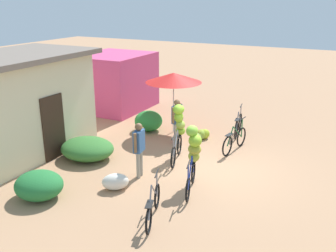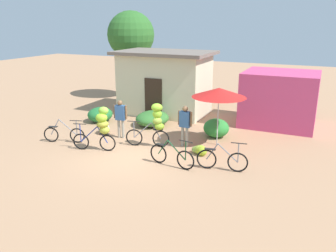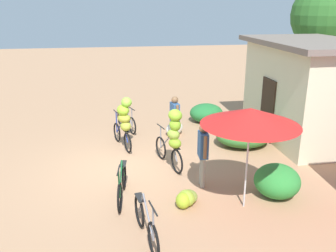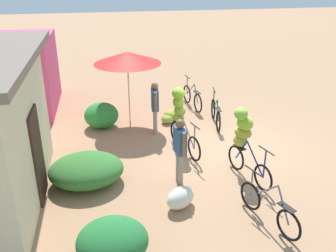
{
  "view_description": "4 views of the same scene",
  "coord_description": "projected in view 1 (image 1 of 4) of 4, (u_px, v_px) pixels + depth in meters",
  "views": [
    {
      "loc": [
        -9.77,
        -3.54,
        4.79
      ],
      "look_at": [
        0.43,
        1.67,
        0.92
      ],
      "focal_mm": 40.86,
      "sensor_mm": 36.0,
      "label": 1
    },
    {
      "loc": [
        5.85,
        -9.78,
        4.62
      ],
      "look_at": [
        0.72,
        1.47,
        0.82
      ],
      "focal_mm": 36.75,
      "sensor_mm": 36.0,
      "label": 2
    },
    {
      "loc": [
        8.91,
        -0.35,
        4.19
      ],
      "look_at": [
        0.07,
        1.14,
        1.17
      ],
      "focal_mm": 38.42,
      "sensor_mm": 36.0,
      "label": 3
    },
    {
      "loc": [
        -8.76,
        3.15,
        4.75
      ],
      "look_at": [
        -0.06,
        1.63,
        0.82
      ],
      "focal_mm": 40.06,
      "sensor_mm": 36.0,
      "label": 4
    }
  ],
  "objects": [
    {
      "name": "bicycle_leftmost",
      "position": [
        153.0,
        206.0,
        8.58
      ],
      "size": [
        1.59,
        0.59,
        0.95
      ],
      "color": "black",
      "rests_on": "ground"
    },
    {
      "name": "hedge_bush_front_right",
      "position": [
        87.0,
        149.0,
        11.88
      ],
      "size": [
        1.47,
        1.71,
        0.65
      ],
      "primitive_type": "ellipsoid",
      "color": "#367330",
      "rests_on": "ground"
    },
    {
      "name": "bicycle_by_shop",
      "position": [
        235.0,
        140.0,
        12.47
      ],
      "size": [
        1.69,
        0.3,
        0.98
      ],
      "color": "black",
      "rests_on": "ground"
    },
    {
      "name": "produce_sack",
      "position": [
        115.0,
        182.0,
        9.98
      ],
      "size": [
        0.77,
        0.82,
        0.44
      ],
      "primitive_type": "ellipsoid",
      "rotation": [
        0.0,
        0.0,
        2.22
      ],
      "color": "silver",
      "rests_on": "ground"
    },
    {
      "name": "person_bystander",
      "position": [
        177.0,
        117.0,
        12.85
      ],
      "size": [
        0.58,
        0.23,
        1.58
      ],
      "color": "gray",
      "rests_on": "ground"
    },
    {
      "name": "bicycle_rightmost",
      "position": [
        238.0,
        125.0,
        13.98
      ],
      "size": [
        1.64,
        0.31,
        0.98
      ],
      "color": "black",
      "rests_on": "ground"
    },
    {
      "name": "shop_pink",
      "position": [
        115.0,
        81.0,
        17.09
      ],
      "size": [
        3.2,
        2.8,
        2.44
      ],
      "primitive_type": "cube",
      "color": "#D04376",
      "rests_on": "ground"
    },
    {
      "name": "person_vendor",
      "position": [
        139.0,
        145.0,
        10.46
      ],
      "size": [
        0.58,
        0.25,
        1.58
      ],
      "color": "gray",
      "rests_on": "ground"
    },
    {
      "name": "bicycle_near_pile",
      "position": [
        193.0,
        152.0,
        9.91
      ],
      "size": [
        1.59,
        0.58,
        1.66
      ],
      "color": "black",
      "rests_on": "ground"
    },
    {
      "name": "bicycle_center_loaded",
      "position": [
        179.0,
        127.0,
        11.76
      ],
      "size": [
        1.65,
        0.57,
        1.7
      ],
      "color": "black",
      "rests_on": "ground"
    },
    {
      "name": "building_low",
      "position": [
        20.0,
        103.0,
        12.1
      ],
      "size": [
        4.75,
        3.1,
        3.17
      ],
      "color": "beige",
      "rests_on": "ground"
    },
    {
      "name": "market_umbrella",
      "position": [
        174.0,
        78.0,
        13.69
      ],
      "size": [
        2.04,
        2.04,
        2.24
      ],
      "color": "beige",
      "rests_on": "ground"
    },
    {
      "name": "hedge_bush_front_left",
      "position": [
        39.0,
        185.0,
        9.53
      ],
      "size": [
        1.14,
        1.24,
        0.69
      ],
      "primitive_type": "ellipsoid",
      "color": "#247135",
      "rests_on": "ground"
    },
    {
      "name": "ground_plane",
      "position": [
        212.0,
        168.0,
        11.31
      ],
      "size": [
        60.0,
        60.0,
        0.0
      ],
      "primitive_type": "plane",
      "color": "tan"
    },
    {
      "name": "banana_pile_on_ground",
      "position": [
        201.0,
        135.0,
        13.55
      ],
      "size": [
        0.73,
        0.64,
        0.35
      ],
      "color": "olive",
      "rests_on": "ground"
    },
    {
      "name": "hedge_bush_mid",
      "position": [
        149.0,
        121.0,
        14.36
      ],
      "size": [
        1.05,
        1.04,
        0.77
      ],
      "primitive_type": "ellipsoid",
      "color": "#2C8937",
      "rests_on": "ground"
    }
  ]
}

